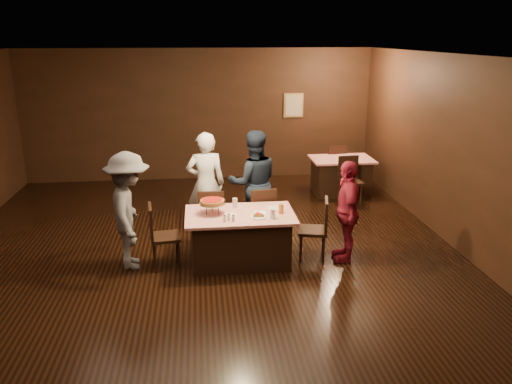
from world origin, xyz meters
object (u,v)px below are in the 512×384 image
(diner_grey_knit, at_px, (129,211))
(glass_front_right, at_px, (273,214))
(back_table, at_px, (341,176))
(glass_back, at_px, (235,203))
(chair_far_left, at_px, (212,216))
(glass_amber, at_px, (281,209))
(diner_navy_hoodie, at_px, (254,183))
(pizza_stand, at_px, (212,202))
(chair_back_far, at_px, (334,165))
(diner_red_shirt, at_px, (347,211))
(diner_white_jacket, at_px, (206,184))
(plate_empty, at_px, (275,208))
(chair_back_near, at_px, (351,181))
(chair_far_right, at_px, (261,214))
(chair_end_right, at_px, (313,229))
(chair_end_left, at_px, (165,236))
(main_table, at_px, (240,238))

(diner_grey_knit, xyz_separation_m, glass_front_right, (2.04, -0.28, -0.02))
(back_table, bearing_deg, glass_back, -130.92)
(glass_back, bearing_deg, chair_far_left, 127.87)
(back_table, relative_size, glass_amber, 9.29)
(glass_front_right, distance_m, glass_back, 0.74)
(back_table, relative_size, diner_navy_hoodie, 0.73)
(diner_navy_hoodie, distance_m, pizza_stand, 1.31)
(chair_back_far, bearing_deg, diner_red_shirt, 72.99)
(diner_white_jacket, bearing_deg, pizza_stand, 90.54)
(diner_red_shirt, bearing_deg, pizza_stand, -85.00)
(pizza_stand, distance_m, plate_empty, 0.97)
(chair_back_near, xyz_separation_m, chair_back_far, (0.00, 1.30, 0.00))
(chair_back_near, distance_m, diner_red_shirt, 2.70)
(diner_white_jacket, height_order, glass_back, diner_white_jacket)
(chair_far_right, distance_m, diner_grey_knit, 2.15)
(chair_end_right, bearing_deg, pizza_stand, -78.86)
(glass_amber, bearing_deg, glass_back, 151.70)
(pizza_stand, xyz_separation_m, glass_front_right, (0.85, -0.30, -0.11))
(diner_grey_knit, bearing_deg, diner_white_jacket, -50.07)
(diner_navy_hoodie, distance_m, diner_grey_knit, 2.21)
(chair_end_right, height_order, diner_navy_hoodie, diner_navy_hoodie)
(back_table, height_order, diner_grey_knit, diner_grey_knit)
(diner_red_shirt, bearing_deg, back_table, 174.00)
(chair_end_left, height_order, pizza_stand, pizza_stand)
(diner_navy_hoodie, bearing_deg, back_table, -139.59)
(chair_far_left, height_order, diner_red_shirt, diner_red_shirt)
(chair_end_right, bearing_deg, main_table, -76.95)
(back_table, distance_m, pizza_stand, 4.25)
(chair_end_left, relative_size, chair_back_near, 1.00)
(glass_front_right, bearing_deg, diner_navy_hoodie, 95.04)
(diner_navy_hoodie, bearing_deg, plate_empty, 99.17)
(diner_grey_knit, bearing_deg, main_table, -97.76)
(chair_back_far, relative_size, diner_red_shirt, 0.61)
(main_table, distance_m, diner_grey_knit, 1.66)
(chair_end_right, xyz_separation_m, diner_red_shirt, (0.49, -0.07, 0.30))
(chair_end_right, distance_m, glass_back, 1.24)
(chair_end_right, xyz_separation_m, chair_back_near, (1.34, 2.47, 0.00))
(back_table, relative_size, chair_back_far, 1.37)
(back_table, xyz_separation_m, chair_far_right, (-2.04, -2.42, 0.09))
(glass_front_right, bearing_deg, chair_end_left, 170.84)
(back_table, bearing_deg, glass_amber, -119.70)
(main_table, xyz_separation_m, diner_grey_knit, (-1.59, 0.03, 0.48))
(plate_empty, bearing_deg, chair_back_far, 62.47)
(main_table, height_order, glass_front_right, glass_front_right)
(chair_back_near, bearing_deg, chair_end_left, -148.58)
(chair_back_far, bearing_deg, glass_amber, 59.69)
(diner_grey_knit, distance_m, pizza_stand, 1.19)
(chair_end_left, height_order, diner_navy_hoodie, diner_navy_hoodie)
(main_table, xyz_separation_m, diner_white_jacket, (-0.47, 1.21, 0.50))
(chair_back_far, bearing_deg, chair_back_near, 85.37)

